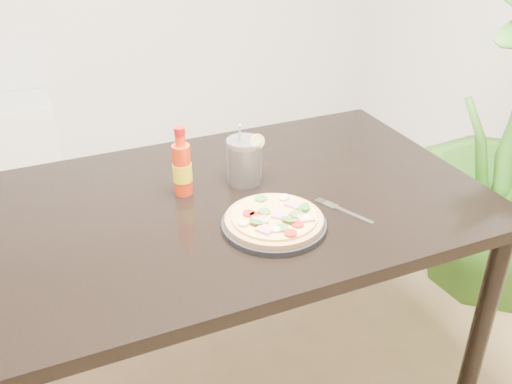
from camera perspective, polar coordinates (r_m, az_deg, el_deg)
name	(u,v)px	position (r m, az deg, el deg)	size (l,w,h in m)	color
dining_table	(240,222)	(1.69, -1.63, -2.97)	(1.40, 0.90, 0.75)	black
plate	(274,225)	(1.50, 1.80, -3.28)	(0.28, 0.28, 0.02)	black
pizza	(275,218)	(1.49, 1.88, -2.66)	(0.26, 0.26, 0.03)	tan
hot_sauce_bottle	(182,168)	(1.64, -7.40, 2.40)	(0.07, 0.07, 0.21)	red
cola_cup	(244,162)	(1.70, -1.17, 3.03)	(0.11, 0.11, 0.19)	black
fork	(342,210)	(1.59, 8.61, -1.81)	(0.09, 0.18, 0.00)	silver
plant_pot	(489,254)	(2.70, 22.27, -5.78)	(0.28, 0.28, 0.22)	brown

